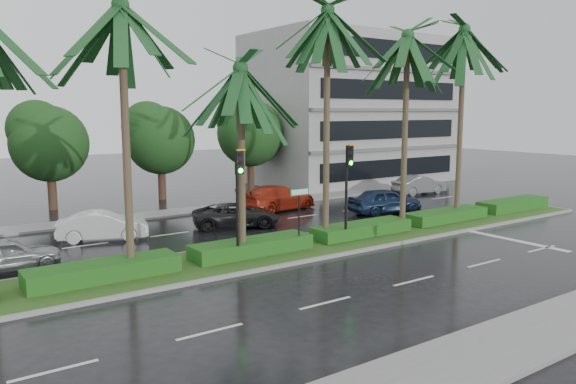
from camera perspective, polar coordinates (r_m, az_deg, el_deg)
ground at (r=23.96m, az=3.76°, el=-6.09°), size 120.00×120.00×0.00m
near_sidewalk at (r=17.58m, az=25.60°, el=-12.08°), size 40.00×2.40×0.12m
far_sidewalk at (r=33.92m, az=-9.06°, el=-1.81°), size 40.00×2.00×0.12m
median at (r=24.70m, az=2.30°, el=-5.45°), size 36.00×4.00×0.15m
hedge at (r=24.62m, az=2.31°, el=-4.61°), size 35.20×1.40×0.60m
lane_markings at (r=25.62m, az=9.69°, el=-5.23°), size 34.00×13.06×0.01m
palm_row at (r=23.43m, az=-0.10°, el=14.79°), size 26.30×4.20×10.83m
signal_median_left at (r=21.39m, az=-5.04°, el=0.35°), size 0.34×0.42×4.36m
signal_median_right at (r=24.58m, az=6.12°, el=1.36°), size 0.34×0.42×4.36m
street_sign at (r=23.30m, az=1.15°, el=-1.14°), size 0.95×0.09×2.60m
bg_trees at (r=38.62m, az=-12.61°, el=5.57°), size 32.36×4.91×7.10m
building at (r=47.94m, az=6.20°, el=8.29°), size 16.00×10.00×12.00m
car_silver at (r=23.38m, az=-26.67°, el=-5.71°), size 1.71×3.83×1.28m
car_white at (r=27.30m, az=-18.30°, el=-3.28°), size 2.71×4.30×1.34m
car_darkgrey at (r=28.93m, az=-5.30°, el=-2.36°), size 3.47×4.90×1.24m
car_red at (r=33.63m, az=-1.06°, el=-0.59°), size 3.03×5.52×1.52m
car_blue at (r=33.04m, az=9.83°, el=-0.89°), size 2.52×4.62×1.49m
car_grey at (r=41.25m, az=13.19°, el=0.73°), size 1.72×4.22×1.36m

